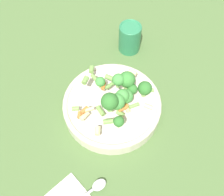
# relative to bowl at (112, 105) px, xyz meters

# --- Properties ---
(ground_plane) EXTENTS (3.00, 3.00, 0.00)m
(ground_plane) POSITION_rel_bowl_xyz_m (0.00, 0.00, -0.03)
(ground_plane) COLOR #4C6B38
(bowl) EXTENTS (0.27, 0.27, 0.05)m
(bowl) POSITION_rel_bowl_xyz_m (0.00, 0.00, 0.00)
(bowl) COLOR beige
(bowl) RESTS_ON ground_plane
(pasta_salad) EXTENTS (0.20, 0.21, 0.10)m
(pasta_salad) POSITION_rel_bowl_xyz_m (-0.00, -0.02, 0.07)
(pasta_salad) COLOR #8CB766
(pasta_salad) RESTS_ON bowl
(cup) EXTENTS (0.07, 0.07, 0.10)m
(cup) POSITION_rel_bowl_xyz_m (0.25, -0.00, 0.02)
(cup) COLOR #2D7F51
(cup) RESTS_ON ground_plane
(spoon) EXTENTS (0.16, 0.14, 0.01)m
(spoon) POSITION_rel_bowl_xyz_m (-0.25, 0.01, -0.01)
(spoon) COLOR silver
(spoon) RESTS_ON napkin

